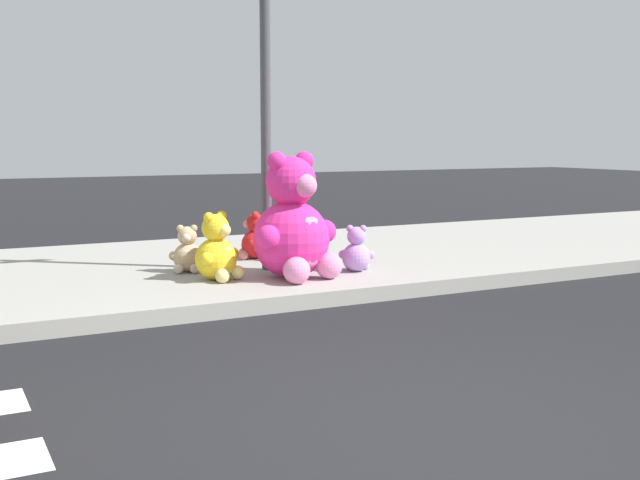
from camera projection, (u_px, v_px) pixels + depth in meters
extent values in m
plane|color=black|center=(428.00, 437.00, 4.01)|extent=(60.00, 60.00, 0.00)
cube|color=#9E9B93|center=(156.00, 272.00, 8.58)|extent=(28.00, 4.40, 0.15)
cylinder|color=#4C4C51|center=(266.00, 120.00, 8.12)|extent=(0.11, 0.11, 3.20)
sphere|color=#F22D93|center=(291.00, 239.00, 7.80)|extent=(0.78, 0.78, 0.78)
ellipsoid|color=pink|center=(310.00, 242.00, 7.60)|extent=(0.46, 0.28, 0.51)
sphere|color=#F22D93|center=(291.00, 182.00, 7.73)|extent=(0.51, 0.51, 0.51)
sphere|color=pink|center=(305.00, 186.00, 7.57)|extent=(0.24, 0.24, 0.24)
sphere|color=#F22D93|center=(304.00, 161.00, 7.82)|extent=(0.20, 0.20, 0.20)
sphere|color=#F22D93|center=(325.00, 231.00, 7.97)|extent=(0.24, 0.24, 0.24)
sphere|color=pink|center=(329.00, 266.00, 7.74)|extent=(0.27, 0.27, 0.27)
sphere|color=#F22D93|center=(277.00, 161.00, 7.58)|extent=(0.20, 0.20, 0.20)
sphere|color=#F22D93|center=(269.00, 237.00, 7.48)|extent=(0.24, 0.24, 0.24)
sphere|color=pink|center=(297.00, 271.00, 7.45)|extent=(0.27, 0.27, 0.27)
sphere|color=yellow|center=(216.00, 259.00, 7.68)|extent=(0.42, 0.42, 0.42)
ellipsoid|color=#F0DB80|center=(228.00, 260.00, 7.60)|extent=(0.25, 0.20, 0.27)
sphere|color=yellow|center=(215.00, 228.00, 7.64)|extent=(0.28, 0.28, 0.28)
sphere|color=#F0DB80|center=(225.00, 230.00, 7.58)|extent=(0.13, 0.13, 0.13)
sphere|color=yellow|center=(222.00, 216.00, 7.71)|extent=(0.11, 0.11, 0.11)
sphere|color=yellow|center=(233.00, 254.00, 7.82)|extent=(0.13, 0.13, 0.13)
sphere|color=#F0DB80|center=(237.00, 273.00, 7.70)|extent=(0.14, 0.14, 0.14)
sphere|color=yellow|center=(209.00, 218.00, 7.55)|extent=(0.11, 0.11, 0.11)
sphere|color=yellow|center=(207.00, 259.00, 7.49)|extent=(0.13, 0.13, 0.13)
sphere|color=#F0DB80|center=(222.00, 276.00, 7.51)|extent=(0.14, 0.14, 0.14)
sphere|color=red|center=(256.00, 244.00, 9.07)|extent=(0.34, 0.34, 0.34)
ellipsoid|color=#DB7B7B|center=(245.00, 244.00, 9.05)|extent=(0.14, 0.20, 0.22)
sphere|color=red|center=(255.00, 223.00, 9.03)|extent=(0.22, 0.22, 0.22)
sphere|color=#DB7B7B|center=(247.00, 224.00, 9.02)|extent=(0.10, 0.10, 0.10)
sphere|color=red|center=(255.00, 216.00, 8.94)|extent=(0.09, 0.09, 0.09)
sphere|color=red|center=(252.00, 244.00, 8.90)|extent=(0.11, 0.11, 0.11)
sphere|color=#DB7B7B|center=(244.00, 255.00, 8.97)|extent=(0.12, 0.12, 0.12)
sphere|color=red|center=(255.00, 215.00, 9.10)|extent=(0.09, 0.09, 0.09)
sphere|color=red|center=(252.00, 240.00, 9.22)|extent=(0.11, 0.11, 0.11)
sphere|color=#DB7B7B|center=(243.00, 253.00, 9.16)|extent=(0.12, 0.12, 0.12)
sphere|color=olive|center=(301.00, 248.00, 8.86)|extent=(0.30, 0.30, 0.30)
ellipsoid|color=tan|center=(296.00, 247.00, 8.95)|extent=(0.17, 0.09, 0.20)
sphere|color=olive|center=(301.00, 229.00, 8.83)|extent=(0.20, 0.20, 0.20)
sphere|color=tan|center=(297.00, 229.00, 8.90)|extent=(0.09, 0.09, 0.09)
sphere|color=olive|center=(296.00, 222.00, 8.78)|extent=(0.08, 0.08, 0.08)
sphere|color=olive|center=(289.00, 247.00, 8.80)|extent=(0.09, 0.09, 0.09)
sphere|color=tan|center=(289.00, 256.00, 8.93)|extent=(0.10, 0.10, 0.10)
sphere|color=olive|center=(306.00, 222.00, 8.86)|extent=(0.08, 0.08, 0.08)
sphere|color=olive|center=(309.00, 245.00, 8.97)|extent=(0.09, 0.09, 0.09)
sphere|color=tan|center=(301.00, 255.00, 9.03)|extent=(0.10, 0.10, 0.10)
sphere|color=tan|center=(188.00, 257.00, 8.16)|extent=(0.31, 0.31, 0.31)
ellipsoid|color=beige|center=(187.00, 259.00, 8.05)|extent=(0.18, 0.13, 0.20)
sphere|color=tan|center=(187.00, 236.00, 8.13)|extent=(0.20, 0.20, 0.20)
sphere|color=beige|center=(186.00, 238.00, 8.05)|extent=(0.09, 0.09, 0.09)
sphere|color=tan|center=(194.00, 228.00, 8.13)|extent=(0.08, 0.08, 0.08)
sphere|color=tan|center=(201.00, 256.00, 8.13)|extent=(0.10, 0.10, 0.10)
sphere|color=beige|center=(195.00, 269.00, 8.05)|extent=(0.11, 0.11, 0.11)
sphere|color=tan|center=(180.00, 228.00, 8.12)|extent=(0.08, 0.08, 0.08)
sphere|color=tan|center=(173.00, 256.00, 8.11)|extent=(0.10, 0.10, 0.10)
sphere|color=beige|center=(178.00, 269.00, 8.04)|extent=(0.11, 0.11, 0.11)
sphere|color=#B28CD8|center=(356.00, 257.00, 8.18)|extent=(0.31, 0.31, 0.31)
ellipsoid|color=silver|center=(357.00, 256.00, 8.29)|extent=(0.18, 0.15, 0.20)
sphere|color=#B28CD8|center=(356.00, 236.00, 8.15)|extent=(0.20, 0.20, 0.20)
sphere|color=silver|center=(357.00, 236.00, 8.24)|extent=(0.09, 0.09, 0.09)
sphere|color=#B28CD8|center=(350.00, 228.00, 8.15)|extent=(0.08, 0.08, 0.08)
sphere|color=#B28CD8|center=(343.00, 254.00, 8.23)|extent=(0.10, 0.10, 0.10)
sphere|color=silver|center=(349.00, 264.00, 8.33)|extent=(0.10, 0.10, 0.10)
sphere|color=#B28CD8|center=(363.00, 229.00, 8.13)|extent=(0.08, 0.08, 0.08)
sphere|color=#B28CD8|center=(370.00, 255.00, 8.20)|extent=(0.10, 0.10, 0.10)
sphere|color=silver|center=(365.00, 265.00, 8.31)|extent=(0.10, 0.10, 0.10)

